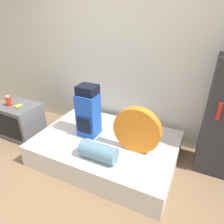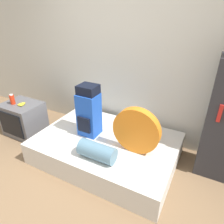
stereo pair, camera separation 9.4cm
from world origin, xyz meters
The scene contains 9 objects.
ground_plane centered at (0.00, 0.00, 0.00)m, with size 16.00×16.00×0.00m, color #846647.
wall_back centered at (0.00, 1.65, 1.30)m, with size 8.00×0.05×2.60m.
bed centered at (0.19, 0.86, 0.17)m, with size 1.96×1.36×0.33m.
backpack centered at (-0.10, 0.86, 0.70)m, with size 0.28×0.28×0.75m.
tent_bag centered at (0.65, 0.80, 0.64)m, with size 0.61×0.11×0.61m.
sleeping_roll centered at (0.30, 0.44, 0.44)m, with size 0.47×0.21×0.21m.
television centered at (-1.41, 0.76, 0.29)m, with size 0.64×0.52×0.57m.
canister centered at (-1.51, 0.70, 0.65)m, with size 0.08×0.08×0.17m.
banana_bunch centered at (-1.34, 0.74, 0.59)m, with size 0.11×0.14×0.04m.
Camera 1 is at (1.28, -1.23, 1.99)m, focal length 32.00 mm.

